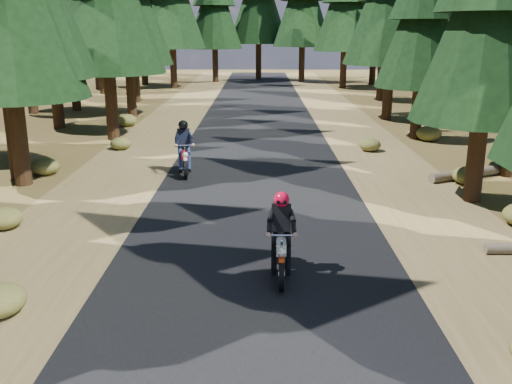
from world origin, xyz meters
TOP-DOWN VIEW (x-y plane):
  - ground at (0.00, 0.00)m, footprint 120.00×120.00m
  - road at (0.00, 5.00)m, footprint 6.00×100.00m
  - shoulder_l at (-4.60, 5.00)m, footprint 3.20×100.00m
  - shoulder_r at (4.60, 5.00)m, footprint 3.20×100.00m
  - log_near at (7.72, 7.44)m, footprint 4.63×2.40m
  - understory_shrubs at (-0.05, 8.13)m, footprint 15.48×21.80m
  - rider_lead at (0.50, -0.68)m, footprint 0.61×1.89m
  - rider_follow at (-2.40, 7.48)m, footprint 0.93×2.07m

SIDE VIEW (x-z plane):
  - ground at x=0.00m, z-range 0.00..0.00m
  - shoulder_l at x=-4.60m, z-range 0.00..0.01m
  - shoulder_r at x=4.60m, z-range 0.00..0.01m
  - road at x=0.00m, z-range 0.00..0.01m
  - log_near at x=7.72m, z-range 0.00..0.32m
  - understory_shrubs at x=-0.05m, z-range -0.04..0.61m
  - rider_lead at x=0.50m, z-range -0.27..1.40m
  - rider_follow at x=-2.40m, z-range -0.29..1.49m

